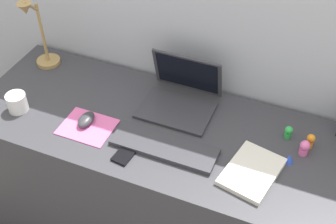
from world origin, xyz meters
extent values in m
cube|color=#B2B7C1|center=(0.00, 0.34, 0.83)|extent=(2.88, 0.05, 1.66)
cube|color=#38383D|center=(0.00, 0.00, 0.37)|extent=(1.68, 0.61, 0.74)
cube|color=#333338|center=(-0.01, 0.11, 0.75)|extent=(0.30, 0.21, 0.01)
cube|color=#333338|center=(-0.01, 0.24, 0.85)|extent=(0.30, 0.06, 0.20)
cube|color=black|center=(-0.01, 0.23, 0.85)|extent=(0.27, 0.05, 0.17)
cube|color=#333338|center=(0.02, -0.11, 0.75)|extent=(0.41, 0.13, 0.02)
cube|color=pink|center=(-0.31, -0.12, 0.74)|extent=(0.21, 0.17, 0.00)
ellipsoid|color=#333338|center=(-0.32, -0.10, 0.76)|extent=(0.06, 0.10, 0.03)
cube|color=black|center=(-0.10, -0.18, 0.74)|extent=(0.08, 0.13, 0.01)
cylinder|color=#A5844C|center=(-0.70, 0.19, 0.75)|extent=(0.11, 0.11, 0.02)
cylinder|color=#A5844C|center=(-0.70, 0.19, 0.90)|extent=(0.01, 0.01, 0.29)
cylinder|color=#A5844C|center=(-0.70, 0.16, 1.06)|extent=(0.01, 0.08, 0.08)
cone|color=#A5844C|center=(-0.70, 0.12, 1.06)|extent=(0.06, 0.06, 0.05)
cube|color=silver|center=(0.36, -0.10, 0.75)|extent=(0.22, 0.27, 0.02)
cylinder|color=white|center=(-0.63, -0.13, 0.78)|extent=(0.08, 0.08, 0.08)
cylinder|color=pink|center=(0.52, 0.07, 0.75)|extent=(0.03, 0.03, 0.03)
sphere|color=pink|center=(0.52, 0.07, 0.79)|extent=(0.04, 0.04, 0.04)
cylinder|color=orange|center=(0.53, 0.12, 0.76)|extent=(0.03, 0.03, 0.03)
sphere|color=orange|center=(0.53, 0.12, 0.79)|extent=(0.03, 0.03, 0.03)
cylinder|color=green|center=(0.44, 0.13, 0.75)|extent=(0.03, 0.03, 0.03)
sphere|color=green|center=(0.44, 0.13, 0.78)|extent=(0.03, 0.03, 0.03)
cone|color=blue|center=(0.47, 0.01, 0.76)|extent=(0.03, 0.03, 0.04)
camera|label=1|loc=(0.48, -1.18, 1.99)|focal=47.72mm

